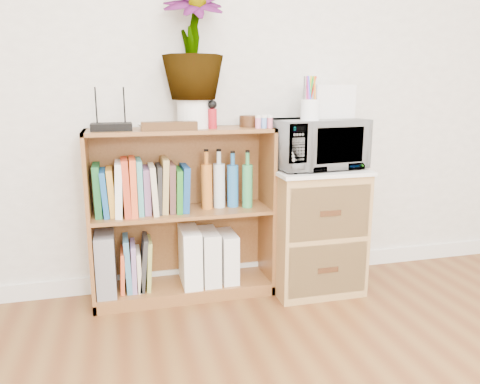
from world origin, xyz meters
name	(u,v)px	position (x,y,z in m)	size (l,w,h in m)	color
skirting_board	(237,271)	(0.00, 2.24, 0.05)	(4.00, 0.02, 0.10)	white
bookshelf	(182,215)	(-0.35, 2.10, 0.47)	(1.00, 0.30, 0.95)	brown
wicker_unit	(313,230)	(0.40, 2.02, 0.35)	(0.50, 0.45, 0.70)	#9E7542
microwave	(316,144)	(0.40, 2.02, 0.86)	(0.49, 0.33, 0.27)	white
pen_cup	(310,110)	(0.32, 1.93, 1.05)	(0.10, 0.10, 0.11)	white
small_appliance	(329,101)	(0.51, 2.11, 1.09)	(0.23, 0.19, 0.19)	silver
router	(111,127)	(-0.70, 2.08, 0.97)	(0.20, 0.14, 0.04)	black
white_bowl	(150,127)	(-0.51, 2.07, 0.97)	(0.13, 0.13, 0.03)	white
plant_pot	(194,114)	(-0.27, 2.12, 1.02)	(0.18, 0.18, 0.15)	white
potted_plant	(192,44)	(-0.27, 2.12, 1.39)	(0.32, 0.32, 0.57)	#2C6F2E
trinket_box	(169,126)	(-0.42, 2.00, 0.97)	(0.28, 0.07, 0.05)	#38220F
kokeshi_doll	(213,119)	(-0.18, 2.06, 1.00)	(0.05, 0.05, 0.10)	#A3141E
wooden_bowl	(249,121)	(0.03, 2.11, 0.98)	(0.11, 0.11, 0.06)	#39200F
paint_jars	(264,123)	(0.09, 2.01, 0.98)	(0.11, 0.04, 0.06)	#C97081
file_box	(106,262)	(-0.77, 2.10, 0.24)	(0.10, 0.27, 0.34)	gray
magazine_holder_left	(190,256)	(-0.32, 2.09, 0.23)	(0.10, 0.26, 0.32)	white
magazine_holder_mid	(209,256)	(-0.21, 2.09, 0.22)	(0.10, 0.24, 0.30)	white
magazine_holder_right	(228,256)	(-0.10, 2.09, 0.21)	(0.09, 0.23, 0.28)	white
cookbooks	(141,188)	(-0.57, 2.10, 0.64)	(0.50, 0.20, 0.31)	#1A612D
liquor_bottles	(226,180)	(-0.10, 2.10, 0.66)	(0.29, 0.07, 0.32)	#C86E25
lower_books	(136,265)	(-0.62, 2.10, 0.21)	(0.18, 0.19, 0.30)	#DE5227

